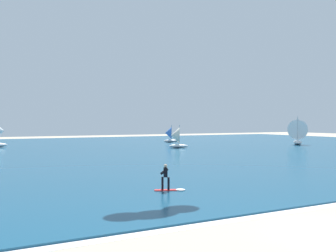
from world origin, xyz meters
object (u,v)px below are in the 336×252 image
Objects in this scene: sailboat_anchored_offshore at (176,137)px; kitesurfer at (169,181)px; sailboat_heeled_over at (169,134)px; sailboat_outermost at (298,132)px.

kitesurfer is at bearing -120.35° from sailboat_anchored_offshore.
kitesurfer is 39.81m from sailboat_anchored_offshore.
sailboat_anchored_offshore is at bearing -114.93° from sailboat_heeled_over.
sailboat_outermost is (25.19, -2.58, 0.68)m from sailboat_anchored_offshore.
sailboat_anchored_offshore is 0.72× the size of sailboat_outermost.
sailboat_heeled_over is (-17.83, 18.42, -0.75)m from sailboat_outermost.
sailboat_anchored_offshore is 1.05× the size of sailboat_heeled_over.
sailboat_outermost is (45.30, 31.76, 1.81)m from kitesurfer.
kitesurfer is at bearing -118.70° from sailboat_heeled_over.
sailboat_outermost reaches higher than kitesurfer.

